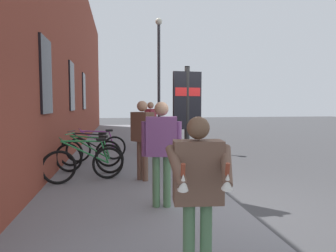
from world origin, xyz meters
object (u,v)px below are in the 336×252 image
Objects in this scene: bicycle_far_end at (85,164)px; pedestrian_crossing_street at (142,132)px; bicycle_mid_rack at (90,152)px; pedestrian_near_bus at (151,121)px; pedestrian_by_facade at (161,143)px; tourist_with_hotdogs at (198,182)px; bicycle_nearest_sign at (97,148)px; bicycle_leaning_wall at (89,157)px; transit_info_sign at (187,108)px; street_lamp at (159,71)px.

bicycle_far_end is 0.98× the size of pedestrian_crossing_street.
pedestrian_crossing_street is (-1.68, -1.29, 0.68)m from bicycle_mid_rack.
pedestrian_by_facade is at bearing 175.36° from pedestrian_near_bus.
pedestrian_crossing_street is at bearing -95.06° from bicycle_far_end.
tourist_with_hotdogs reaches higher than bicycle_mid_rack.
pedestrian_near_bus reaches higher than bicycle_far_end.
bicycle_nearest_sign is (2.35, -0.10, 0.00)m from bicycle_far_end.
bicycle_leaning_wall is 0.76m from bicycle_mid_rack.
pedestrian_near_bus is 4.08m from pedestrian_crossing_street.
transit_info_sign is 0.46× the size of street_lamp.
bicycle_leaning_wall is 2.98m from transit_info_sign.
bicycle_mid_rack is 2.23m from pedestrian_crossing_street.
bicycle_leaning_wall is 3.08m from pedestrian_by_facade.
street_lamp is (5.61, -1.16, 2.00)m from pedestrian_crossing_street.
pedestrian_by_facade is 7.69m from street_lamp.
tourist_with_hotdogs is at bearing -179.35° from pedestrian_by_facade.
bicycle_far_end and bicycle_nearest_sign have the same top height.
bicycle_mid_rack is 1.01× the size of pedestrian_by_facade.
pedestrian_near_bus is (4.94, 0.15, -0.52)m from transit_info_sign.
street_lamp is (3.15, -2.31, 2.69)m from bicycle_nearest_sign.
pedestrian_by_facade is (-1.74, -0.16, -0.02)m from pedestrian_crossing_street.
pedestrian_crossing_street is 3.85m from tourist_with_hotdogs.
bicycle_far_end is 1.43m from pedestrian_crossing_street.
transit_info_sign is at bearing -178.21° from pedestrian_near_bus.
bicycle_nearest_sign is 4.45m from pedestrian_by_facade.
bicycle_mid_rack is at bearing 1.62° from bicycle_far_end.
transit_info_sign is (-3.37, -1.94, 1.21)m from bicycle_nearest_sign.
pedestrian_crossing_street reaches higher than pedestrian_by_facade.
tourist_with_hotdogs is at bearing -160.00° from bicycle_far_end.
pedestrian_crossing_street is at bearing 168.33° from street_lamp.
pedestrian_by_facade is (-3.42, -1.46, 0.66)m from bicycle_mid_rack.
transit_info_sign is at bearing 176.74° from street_lamp.
bicycle_nearest_sign is 4.07m from transit_info_sign.
tourist_with_hotdogs is 0.30× the size of street_lamp.
bicycle_far_end is 1.00× the size of pedestrian_by_facade.
bicycle_nearest_sign is 2.80m from pedestrian_crossing_street.
bicycle_leaning_wall is 0.33× the size of street_lamp.
pedestrian_near_bus is (3.11, -1.87, 0.69)m from bicycle_leaning_wall.
tourist_with_hotdogs reaches higher than bicycle_leaning_wall.
pedestrian_by_facade is at bearing 143.28° from transit_info_sign.
pedestrian_near_bus is at bearing -25.64° from bicycle_far_end.
bicycle_far_end is 0.81m from bicycle_leaning_wall.
bicycle_far_end and bicycle_leaning_wall have the same top height.
street_lamp reaches higher than pedestrian_near_bus.
bicycle_far_end is at bearing 156.35° from street_lamp.
bicycle_nearest_sign is 0.99× the size of pedestrian_crossing_street.
pedestrian_near_bus is 7.89m from tourist_with_hotdogs.
bicycle_mid_rack is 0.98× the size of pedestrian_near_bus.
bicycle_mid_rack is 3.12m from pedestrian_near_bus.
pedestrian_crossing_street is 1.02× the size of pedestrian_by_facade.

